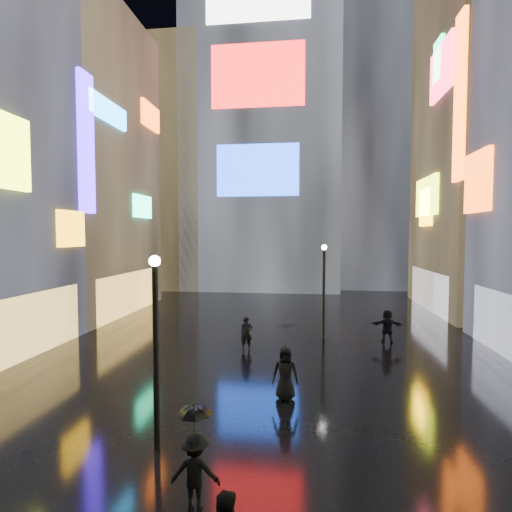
# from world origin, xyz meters

# --- Properties ---
(ground) EXTENTS (140.00, 140.00, 0.00)m
(ground) POSITION_xyz_m (0.00, 20.00, 0.00)
(ground) COLOR black
(ground) RESTS_ON ground
(building_left_far) EXTENTS (10.28, 12.00, 22.00)m
(building_left_far) POSITION_xyz_m (-15.98, 26.00, 10.98)
(building_left_far) COLOR black
(building_left_far) RESTS_ON ground
(building_right_far) EXTENTS (10.28, 12.00, 28.00)m
(building_right_far) POSITION_xyz_m (15.98, 30.00, 13.98)
(building_right_far) COLOR black
(building_right_far) RESTS_ON ground
(tower_main) EXTENTS (16.00, 14.20, 42.00)m
(tower_main) POSITION_xyz_m (-3.00, 43.97, 21.01)
(tower_main) COLOR black
(tower_main) RESTS_ON ground
(tower_flank_right) EXTENTS (12.00, 12.00, 34.00)m
(tower_flank_right) POSITION_xyz_m (9.00, 46.00, 17.00)
(tower_flank_right) COLOR black
(tower_flank_right) RESTS_ON ground
(tower_flank_left) EXTENTS (10.00, 10.00, 26.00)m
(tower_flank_left) POSITION_xyz_m (-14.00, 42.00, 13.00)
(tower_flank_left) COLOR black
(tower_flank_left) RESTS_ON ground
(lamp_near) EXTENTS (0.30, 0.30, 5.20)m
(lamp_near) POSITION_xyz_m (-2.20, 8.22, 2.94)
(lamp_near) COLOR black
(lamp_near) RESTS_ON ground
(lamp_far) EXTENTS (0.30, 0.30, 5.20)m
(lamp_far) POSITION_xyz_m (2.71, 20.34, 2.94)
(lamp_far) COLOR black
(lamp_far) RESTS_ON ground
(pedestrian_2) EXTENTS (1.07, 0.66, 1.61)m
(pedestrian_2) POSITION_xyz_m (-0.53, 6.06, 0.80)
(pedestrian_2) COLOR black
(pedestrian_2) RESTS_ON ground
(pedestrian_4) EXTENTS (0.91, 0.60, 1.84)m
(pedestrian_4) POSITION_xyz_m (1.05, 11.86, 0.92)
(pedestrian_4) COLOR black
(pedestrian_4) RESTS_ON ground
(pedestrian_5) EXTENTS (1.66, 0.61, 1.77)m
(pedestrian_5) POSITION_xyz_m (6.05, 19.93, 0.88)
(pedestrian_5) COLOR black
(pedestrian_5) RESTS_ON ground
(pedestrian_6) EXTENTS (0.69, 0.55, 1.66)m
(pedestrian_6) POSITION_xyz_m (-1.19, 17.61, 0.83)
(pedestrian_6) COLOR black
(pedestrian_6) RESTS_ON ground
(umbrella_1) EXTENTS (1.02, 1.02, 0.63)m
(umbrella_1) POSITION_xyz_m (-0.53, 6.06, 1.93)
(umbrella_1) COLOR black
(umbrella_1) RESTS_ON pedestrian_2
(umbrella_2) EXTENTS (1.29, 1.29, 0.88)m
(umbrella_2) POSITION_xyz_m (1.05, 11.86, 2.28)
(umbrella_2) COLOR black
(umbrella_2) RESTS_ON pedestrian_4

